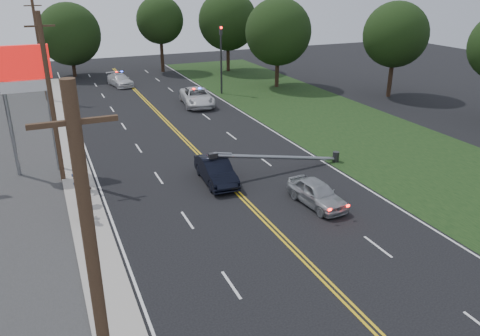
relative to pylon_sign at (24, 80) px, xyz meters
name	(u,v)px	position (x,y,z in m)	size (l,w,h in m)	color
ground	(287,243)	(10.50, -14.00, -6.00)	(120.00, 120.00, 0.00)	black
sidewalk	(80,190)	(2.10, -4.00, -5.94)	(1.80, 70.00, 0.12)	#9E988E
grass_verge	(380,142)	(24.00, -4.00, -5.99)	(12.00, 80.00, 0.01)	black
centerline_yellow	(214,169)	(10.50, -4.00, -5.99)	(0.36, 80.00, 0.00)	gold
pylon_sign	(24,80)	(0.00, 0.00, 0.00)	(3.20, 0.35, 8.00)	gray
traffic_signal	(221,54)	(18.80, 16.00, -1.79)	(0.28, 0.41, 7.05)	#2D2D30
fallen_streetlight	(285,157)	(14.69, -6.00, -5.08)	(9.36, 0.44, 1.91)	#2D2D30
utility_pole_near	(99,306)	(1.30, -22.00, -0.91)	(1.60, 0.28, 10.00)	#382619
utility_pole_mid	(51,100)	(1.30, -2.00, -0.91)	(1.60, 0.28, 10.00)	#382619
utility_pole_far	(40,50)	(1.30, 20.00, -0.91)	(1.60, 0.28, 10.00)	#382619
tree_6	(69,34)	(5.07, 32.24, -0.79)	(7.56, 7.56, 8.99)	black
tree_7	(160,20)	(16.22, 31.03, 0.59)	(6.01, 6.01, 9.61)	black
tree_8	(228,21)	(24.42, 28.04, 0.50)	(7.59, 7.59, 10.30)	black
tree_9	(278,32)	(25.89, 16.75, 0.10)	(7.31, 7.31, 9.76)	black
tree_13	(396,35)	(34.55, 7.82, 0.32)	(6.52, 6.52, 9.59)	black
crashed_sedan	(216,171)	(9.90, -6.00, -5.25)	(1.59, 4.56, 1.50)	black
waiting_sedan	(317,193)	(13.90, -11.08, -5.30)	(1.63, 4.06, 1.38)	#999DA1
emergency_a	(197,97)	(14.80, 12.34, -5.17)	(2.73, 5.92, 1.64)	silver
emergency_b	(120,80)	(9.39, 24.27, -5.31)	(1.91, 4.71, 1.37)	silver
bystander_a	(84,204)	(1.96, -8.16, -4.94)	(0.68, 0.45, 1.88)	#24242B
bystander_b	(83,201)	(1.98, -7.52, -5.10)	(0.75, 0.59, 1.55)	silver
bystander_c	(80,187)	(2.00, -6.03, -4.89)	(1.27, 0.73, 1.97)	#1A2542
bystander_d	(85,175)	(2.44, -4.36, -4.92)	(1.12, 0.47, 1.91)	#524442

